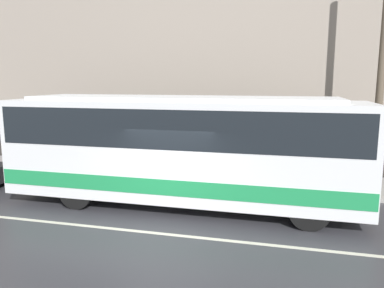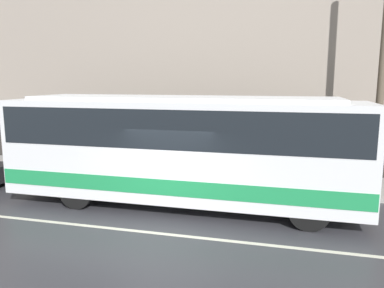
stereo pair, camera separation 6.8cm
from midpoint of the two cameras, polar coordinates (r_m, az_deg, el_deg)
name	(u,v)px [view 2 (the right image)]	position (r m, az deg, el deg)	size (l,w,h in m)	color
ground_plane	(157,233)	(9.76, -5.20, -13.40)	(60.00, 60.00, 0.00)	#333338
sidewalk	(204,177)	(14.73, 2.00, -5.11)	(60.00, 2.93, 0.13)	gray
building_facade	(214,6)	(16.09, 3.48, 20.22)	(60.00, 0.35, 13.97)	gray
lane_stripe	(157,233)	(9.76, -5.20, -13.37)	(54.00, 0.14, 0.01)	beige
transit_bus	(181,145)	(11.32, -1.55, -0.17)	(10.71, 2.52, 3.35)	white
utility_pole_near	(383,65)	(13.47, 27.19, 10.62)	(0.23, 0.23, 8.31)	brown
pedestrian_waiting	(110,152)	(15.48, -12.22, -1.25)	(0.36, 0.36, 1.74)	#333338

